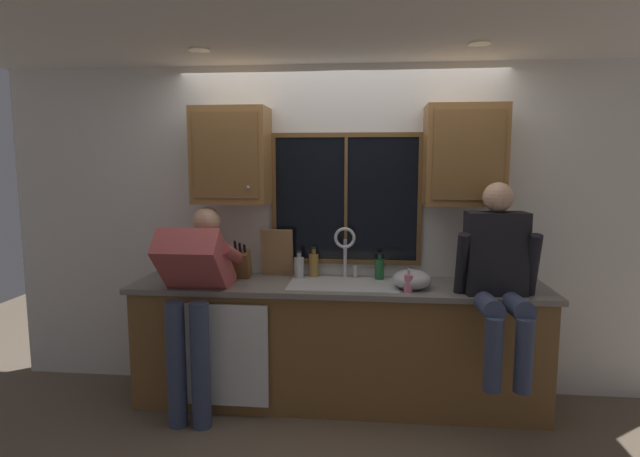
{
  "coord_description": "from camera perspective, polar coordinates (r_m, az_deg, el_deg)",
  "views": [
    {
      "loc": [
        0.25,
        -3.98,
        1.82
      ],
      "look_at": [
        -0.13,
        -0.3,
        1.33
      ],
      "focal_mm": 28.73,
      "sensor_mm": 36.0,
      "label": 1
    }
  ],
  "objects": [
    {
      "name": "back_wall",
      "position": [
        4.09,
        2.33,
        -0.14
      ],
      "size": [
        5.39,
        0.12,
        2.55
      ],
      "primitive_type": "cube",
      "color": "silver",
      "rests_on": "floor"
    },
    {
      "name": "faucet",
      "position": [
        3.92,
        2.9,
        -1.97
      ],
      "size": [
        0.18,
        0.09,
        0.4
      ],
      "color": "silver",
      "rests_on": "countertop"
    },
    {
      "name": "cutting_board",
      "position": [
        4.03,
        -4.78,
        -2.71
      ],
      "size": [
        0.25,
        0.1,
        0.38
      ],
      "primitive_type": "cube",
      "rotation": [
        0.21,
        0.0,
        0.0
      ],
      "color": "#997047",
      "rests_on": "countertop"
    },
    {
      "name": "window_frame_right",
      "position": [
        3.99,
        11.08,
        3.15
      ],
      "size": [
        0.03,
        0.02,
        0.95
      ],
      "primitive_type": "cube",
      "color": "brown"
    },
    {
      "name": "window_mullion_center",
      "position": [
        3.98,
        2.9,
        3.27
      ],
      "size": [
        0.02,
        0.02,
        0.95
      ],
      "primitive_type": "cube",
      "color": "brown"
    },
    {
      "name": "window_frame_left",
      "position": [
        4.05,
        -5.16,
        3.32
      ],
      "size": [
        0.03,
        0.02,
        0.95
      ],
      "primitive_type": "cube",
      "color": "brown"
    },
    {
      "name": "upper_cabinet_left",
      "position": [
        3.96,
        -9.85,
        8.0
      ],
      "size": [
        0.56,
        0.36,
        0.72
      ],
      "color": "olive"
    },
    {
      "name": "ceiling_downlight_left",
      "position": [
        3.64,
        -13.29,
        18.8
      ],
      "size": [
        0.14,
        0.14,
        0.01
      ],
      "primitive_type": "cylinder",
      "color": "#FFEAB2"
    },
    {
      "name": "window_frame_bottom",
      "position": [
        4.05,
        2.86,
        -3.7
      ],
      "size": [
        1.17,
        0.02,
        0.04
      ],
      "primitive_type": "cube",
      "color": "brown"
    },
    {
      "name": "countertop",
      "position": [
        3.79,
        1.95,
        -6.5
      ],
      "size": [
        3.05,
        0.62,
        0.04
      ],
      "primitive_type": "cube",
      "color": "slate",
      "rests_on": "lower_cabinet_run"
    },
    {
      "name": "soap_dispenser",
      "position": [
        3.61,
        9.82,
        -5.98
      ],
      "size": [
        0.06,
        0.07,
        0.17
      ],
      "color": "pink",
      "rests_on": "countertop"
    },
    {
      "name": "person_standing",
      "position": [
        3.73,
        -13.72,
        -6.47
      ],
      "size": [
        0.53,
        0.72,
        1.48
      ],
      "color": "#384260",
      "rests_on": "floor"
    },
    {
      "name": "upper_cabinet_right",
      "position": [
        3.87,
        15.78,
        7.84
      ],
      "size": [
        0.56,
        0.36,
        0.72
      ],
      "color": "olive"
    },
    {
      "name": "ceiling_downlight_right",
      "position": [
        3.52,
        17.32,
        19.07
      ],
      "size": [
        0.14,
        0.14,
        0.01
      ],
      "primitive_type": "cylinder",
      "color": "#FFEAB2"
    },
    {
      "name": "lower_cabinet_run",
      "position": [
        3.95,
        1.94,
        -12.92
      ],
      "size": [
        2.99,
        0.58,
        0.88
      ],
      "primitive_type": "cube",
      "color": "brown",
      "rests_on": "floor"
    },
    {
      "name": "bottle_tall_clear",
      "position": [
        4.01,
        -0.7,
        -4.04
      ],
      "size": [
        0.07,
        0.07,
        0.23
      ],
      "color": "olive",
      "rests_on": "countertop"
    },
    {
      "name": "mixing_bowl",
      "position": [
        3.71,
        10.2,
        -5.62
      ],
      "size": [
        0.28,
        0.28,
        0.14
      ],
      "primitive_type": "ellipsoid",
      "color": "#B7B7BC",
      "rests_on": "countertop"
    },
    {
      "name": "sink",
      "position": [
        3.82,
        2.61,
        -7.61
      ],
      "size": [
        0.8,
        0.46,
        0.21
      ],
      "color": "#B7B7BC",
      "rests_on": "lower_cabinet_run"
    },
    {
      "name": "person_sitting_on_counter",
      "position": [
        3.59,
        19.26,
        -4.42
      ],
      "size": [
        0.54,
        0.61,
        1.26
      ],
      "color": "#384260",
      "rests_on": "countertop"
    },
    {
      "name": "knife_block",
      "position": [
        4.0,
        -8.68,
        -3.96
      ],
      "size": [
        0.12,
        0.18,
        0.32
      ],
      "color": "brown",
      "rests_on": "countertop"
    },
    {
      "name": "bottle_green_glass",
      "position": [
        3.97,
        -2.34,
        -4.29
      ],
      "size": [
        0.07,
        0.07,
        0.21
      ],
      "color": "#B7B7BC",
      "rests_on": "countertop"
    },
    {
      "name": "bottle_amber_small",
      "position": [
        3.95,
        6.65,
        -4.46
      ],
      "size": [
        0.07,
        0.07,
        0.2
      ],
      "color": "#1E592D",
      "rests_on": "countertop"
    },
    {
      "name": "dishwasher_front",
      "position": [
        3.78,
        -10.4,
        -13.74
      ],
      "size": [
        0.6,
        0.02,
        0.74
      ],
      "primitive_type": "cube",
      "color": "white"
    },
    {
      "name": "window_frame_top",
      "position": [
        3.98,
        2.95,
        10.37
      ],
      "size": [
        1.17,
        0.02,
        0.04
      ],
      "primitive_type": "cube",
      "color": "brown"
    },
    {
      "name": "window_glass",
      "position": [
        3.99,
        2.91,
        3.28
      ],
      "size": [
        1.1,
        0.02,
        0.95
      ],
      "primitive_type": "cube",
      "color": "black"
    }
  ]
}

